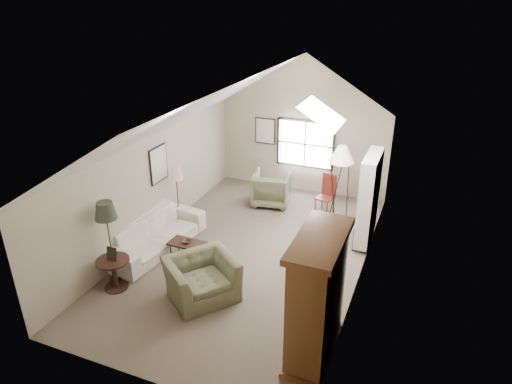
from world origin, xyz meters
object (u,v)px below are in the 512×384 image
at_px(armchair_far, 272,189).
at_px(armoire, 317,297).
at_px(coffee_table, 187,251).
at_px(side_table, 115,274).
at_px(armchair_near, 202,279).
at_px(sofa, 155,234).
at_px(side_chair, 325,195).

bearing_deg(armchair_far, armoire, 107.35).
height_order(armoire, coffee_table, armoire).
xyz_separation_m(armchair_far, coffee_table, (-0.76, -3.38, -0.26)).
bearing_deg(armchair_far, side_table, 62.15).
xyz_separation_m(armoire, coffee_table, (-3.40, 1.70, -0.89)).
distance_m(armoire, side_table, 4.28).
bearing_deg(side_table, armchair_near, 13.12).
bearing_deg(sofa, armoire, -105.90).
height_order(armchair_far, coffee_table, armchair_far).
bearing_deg(armchair_far, side_chair, 170.48).
bearing_deg(coffee_table, side_table, -118.14).
height_order(sofa, side_table, sofa).
bearing_deg(coffee_table, armchair_far, 77.27).
distance_m(armchair_near, side_chair, 4.68).
distance_m(armchair_near, armchair_far, 4.48).
xyz_separation_m(armchair_far, side_table, (-1.57, -4.89, -0.13)).
bearing_deg(side_chair, side_table, -105.98).
distance_m(armoire, armchair_near, 2.60).
bearing_deg(armchair_near, coffee_table, 79.79).
xyz_separation_m(sofa, coffee_table, (0.90, -0.10, -0.18)).
relative_size(armchair_near, coffee_table, 1.58).
height_order(armchair_near, coffee_table, armchair_near).
height_order(coffee_table, side_chair, side_chair).
relative_size(coffee_table, side_table, 1.22).
relative_size(sofa, side_table, 3.99).
xyz_separation_m(armchair_near, coffee_table, (-0.96, 1.09, -0.21)).
bearing_deg(side_chair, armoire, -61.42).
distance_m(sofa, side_chair, 4.60).
height_order(sofa, armchair_far, armchair_far).
bearing_deg(side_table, armoire, -2.72).
relative_size(armchair_far, side_table, 1.54).
distance_m(coffee_table, side_table, 1.71).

